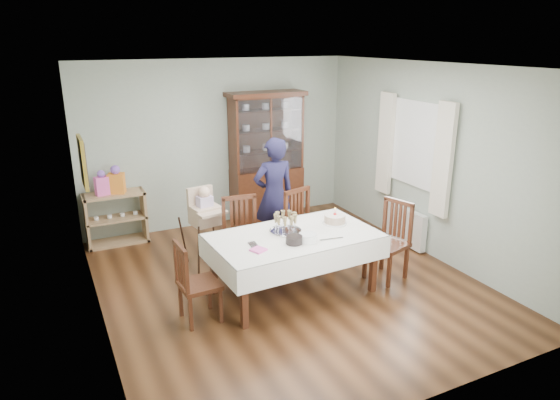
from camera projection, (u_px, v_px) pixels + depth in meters
floor at (287, 282)px, 6.44m from camera, size 5.00×5.00×0.00m
room_shell at (269, 144)px, 6.37m from camera, size 5.00×5.00×5.00m
dining_table at (294, 263)px, 6.07m from camera, size 2.05×1.24×0.76m
china_cabinet at (266, 156)px, 8.34m from camera, size 1.30×0.48×2.18m
sideboard at (116, 218)px, 7.54m from camera, size 0.90×0.38×0.80m
picture_frame at (82, 162)px, 5.69m from camera, size 0.04×0.48×0.58m
window at (416, 144)px, 7.14m from camera, size 0.04×1.02×1.22m
curtain_left at (443, 160)px, 6.62m from camera, size 0.07×0.30×1.55m
curtain_right at (386, 143)px, 7.68m from camera, size 0.07×0.30×1.55m
radiator at (406, 226)px, 7.51m from camera, size 0.10×0.80×0.55m
chair_far_left at (244, 255)px, 6.45m from camera, size 0.54×0.54×1.07m
chair_far_right at (306, 244)px, 6.81m from camera, size 0.59×0.59×1.06m
chair_end_left at (198, 297)px, 5.50m from camera, size 0.44×0.44×0.93m
chair_end_right at (387, 256)px, 6.47m from camera, size 0.57×0.57×1.02m
woman at (274, 196)px, 7.14m from camera, size 0.63×0.42×1.69m
high_chair at (206, 234)px, 6.85m from camera, size 0.57×0.57×1.12m
champagne_tray at (286, 226)px, 6.02m from camera, size 0.39×0.39×0.24m
birthday_cake at (335, 219)px, 6.30m from camera, size 0.31×0.31×0.21m
plate_stack_dark at (294, 240)px, 5.69m from camera, size 0.20×0.20×0.09m
plate_stack_white at (308, 238)px, 5.75m from camera, size 0.24×0.24×0.09m
napkin_stack at (258, 250)px, 5.51m from camera, size 0.20×0.20×0.02m
cutlery at (250, 245)px, 5.65m from camera, size 0.13×0.17×0.01m
cake_knife at (331, 239)px, 5.82m from camera, size 0.30×0.07×0.01m
gift_bag_pink at (102, 184)px, 7.29m from camera, size 0.22×0.17×0.37m
gift_bag_orange at (116, 181)px, 7.36m from camera, size 0.27×0.23×0.43m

